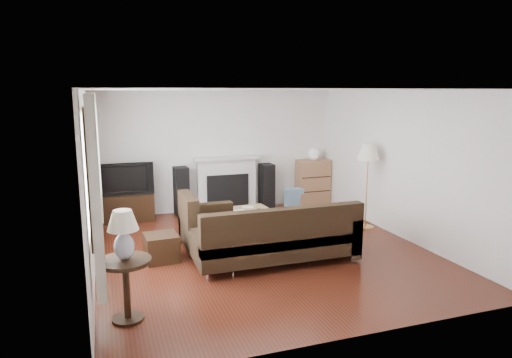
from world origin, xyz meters
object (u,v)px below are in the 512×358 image
object	(u,v)px
bookshelf	(313,182)
sectional_sofa	(275,234)
coffee_table	(237,223)
floor_lamp	(367,186)
tv_stand	(126,207)
side_table	(127,290)

from	to	relation	value
bookshelf	sectional_sofa	bearing A→B (deg)	-124.47
bookshelf	sectional_sofa	size ratio (longest dim) A/B	0.38
coffee_table	sectional_sofa	bearing A→B (deg)	-86.99
sectional_sofa	coffee_table	size ratio (longest dim) A/B	2.22
coffee_table	floor_lamp	xyz separation A→B (m)	(2.37, -0.32, 0.55)
floor_lamp	tv_stand	bearing A→B (deg)	155.08
bookshelf	floor_lamp	world-z (taller)	floor_lamp
sectional_sofa	coffee_table	distance (m)	1.41
tv_stand	sectional_sofa	bearing A→B (deg)	-56.84
tv_stand	sectional_sofa	size ratio (longest dim) A/B	0.41
bookshelf	tv_stand	bearing A→B (deg)	-179.29
tv_stand	floor_lamp	xyz separation A→B (m)	(4.16, -1.93, 0.51)
tv_stand	coffee_table	bearing A→B (deg)	-42.05
bookshelf	coffee_table	xyz separation A→B (m)	(-2.26, -1.66, -0.27)
coffee_table	side_table	xyz separation A→B (m)	(-2.00, -2.50, 0.12)
tv_stand	coffee_table	xyz separation A→B (m)	(1.78, -1.61, -0.04)
side_table	bookshelf	bearing A→B (deg)	44.33
floor_lamp	side_table	distance (m)	4.90
bookshelf	floor_lamp	size ratio (longest dim) A/B	0.64
coffee_table	floor_lamp	size ratio (longest dim) A/B	0.75
sectional_sofa	coffee_table	xyz separation A→B (m)	(-0.17, 1.38, -0.19)
floor_lamp	bookshelf	bearing A→B (deg)	93.27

